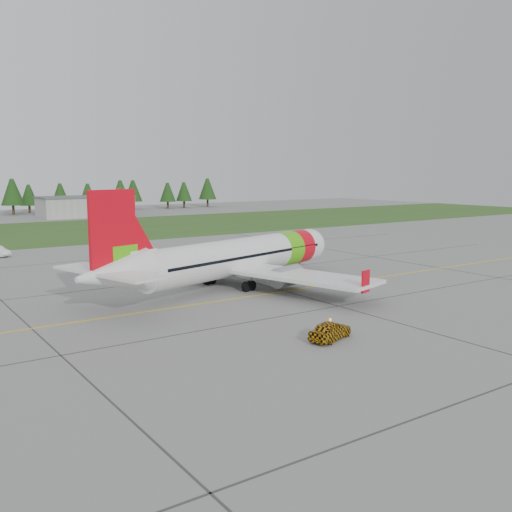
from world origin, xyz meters
TOP-DOWN VIEW (x-y plane):
  - ground at (0.00, 0.00)m, footprint 320.00×320.00m
  - aircraft at (7.21, 13.26)m, footprint 34.51×32.56m
  - follow_me_car at (2.33, -7.40)m, footprint 1.87×2.02m
  - grass_strip at (0.00, 82.00)m, footprint 320.00×50.00m
  - taxi_guideline at (0.00, 8.00)m, footprint 120.00×0.25m
  - hangar_east at (25.00, 118.00)m, footprint 24.00×12.00m

SIDE VIEW (x-z plane):
  - ground at x=0.00m, z-range 0.00..0.00m
  - taxi_guideline at x=0.00m, z-range 0.00..0.02m
  - grass_strip at x=0.00m, z-range 0.00..0.03m
  - follow_me_car at x=2.33m, z-range 0.00..4.12m
  - hangar_east at x=25.00m, z-range 0.00..5.20m
  - aircraft at x=7.21m, z-range -2.26..8.43m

